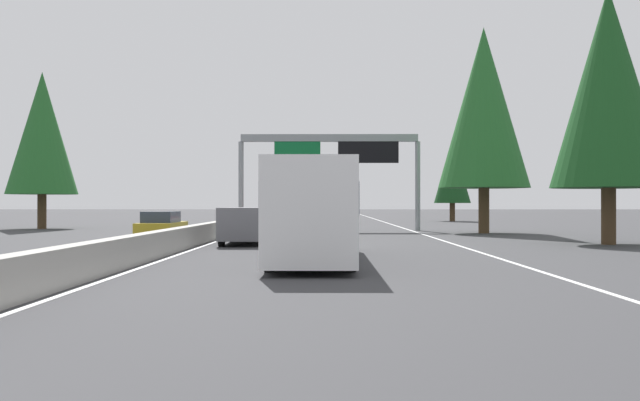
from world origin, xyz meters
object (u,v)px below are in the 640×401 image
Objects in this scene: box_truck_mid_left at (326,206)px; sedan_distant_b at (269,221)px; oncoming_near at (162,227)px; conifer_right_mid at (452,171)px; pickup_near_center at (293,213)px; sedan_distant_a at (322,214)px; sign_gantry_overhead at (332,154)px; minivan_near_right at (246,224)px; sedan_far_right at (305,210)px; conifer_left_near at (42,133)px; bus_far_left at (313,208)px; conifer_right_near at (484,108)px; conifer_right_foreground at (608,88)px.

box_truck_mid_left is 21.69m from sedan_distant_b.
conifer_right_mid is at bearing 149.85° from oncoming_near.
pickup_near_center is 0.64× the size of conifer_right_mid.
pickup_near_center reaches higher than sedan_distant_a.
pickup_near_center is (25.55, 3.99, -4.41)m from sign_gantry_overhead.
conifer_right_mid is (41.26, -17.13, 4.38)m from minivan_near_right.
sedan_far_right is 0.38× the size of conifer_left_near.
sedan_distant_a is (4.06, -3.12, -0.23)m from pickup_near_center.
oncoming_near is at bearing 172.71° from pickup_near_center.
box_truck_mid_left is 6.21m from pickup_near_center.
sign_gantry_overhead reaches higher than pickup_near_center.
bus_far_left is 9.44m from minivan_near_right.
minivan_near_right is 15.32m from sedan_distant_b.
sign_gantry_overhead is at bearing -98.10° from conifer_left_near.
sedan_distant_b is at bearing 75.80° from conifer_right_near.
oncoming_near is (-91.91, 4.45, 0.00)m from sedan_far_right.
bus_far_left is at bearing -159.58° from minivan_near_right.
conifer_left_near is at bearing 76.69° from conifer_right_near.
bus_far_left is 1.31× the size of conifer_right_mid.
minivan_near_right reaches higher than oncoming_near.
conifer_right_near is (-33.92, -10.46, 7.25)m from sedan_distant_a.
box_truck_mid_left is 1.93× the size of sedan_distant_a.
bus_far_left is 0.98× the size of conifer_left_near.
minivan_near_right is 17.77m from conifer_right_foreground.
sedan_distant_a is (30.40, -3.42, 0.00)m from sedan_distant_b.
sign_gantry_overhead is 2.88× the size of sedan_distant_a.
sedan_distant_a is 42.87m from oncoming_near.
box_truck_mid_left is 0.72× the size of conifer_right_foreground.
sign_gantry_overhead reaches higher than minivan_near_right.
conifer_right_mid is at bearing -107.80° from sedan_distant_a.
sedan_distant_a is (29.62, 0.87, -4.64)m from sign_gantry_overhead.
conifer_right_near is at bearing -170.51° from sedan_far_right.
minivan_near_right is 0.43× the size of conifer_left_near.
sedan_distant_a is 0.50× the size of conifer_right_mid.
box_truck_mid_left is 0.97× the size of conifer_right_mid.
sign_gantry_overhead is 2.88× the size of oncoming_near.
conifer_right_foreground is at bearing -158.43° from pickup_near_center.
sign_gantry_overhead is at bearing -178.32° from sedan_distant_a.
box_truck_mid_left is 1.93× the size of oncoming_near.
sedan_distant_a is at bearing -175.94° from sedan_far_right.
conifer_left_near reaches higher than sign_gantry_overhead.
oncoming_near is 0.34× the size of conifer_right_near.
sign_gantry_overhead is at bearing -171.13° from pickup_near_center.
oncoming_near is at bearing 52.79° from minivan_near_right.
minivan_near_right is at bearing 20.42° from bus_far_left.
sedan_distant_a is at bearing 72.20° from conifer_right_mid.
bus_far_left is at bearing -176.42° from pickup_near_center.
sedan_distant_b is at bearing -102.59° from conifer_left_near.
bus_far_left is 24.41m from sedan_distant_b.
minivan_near_right reaches higher than sedan_distant_a.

